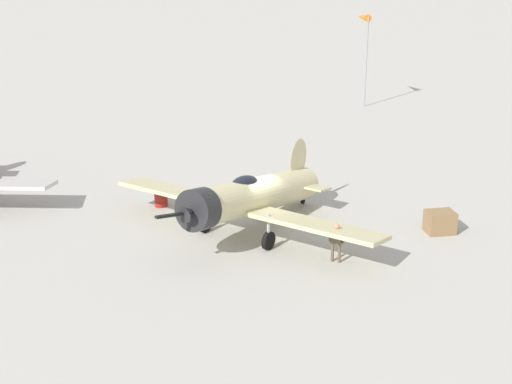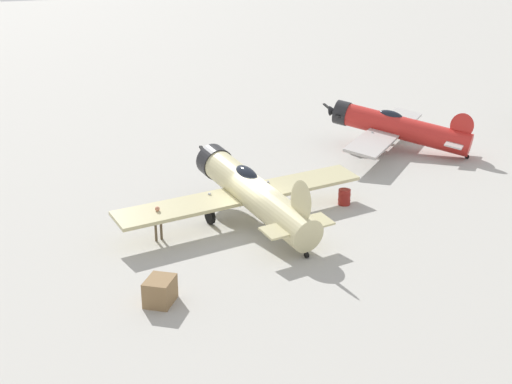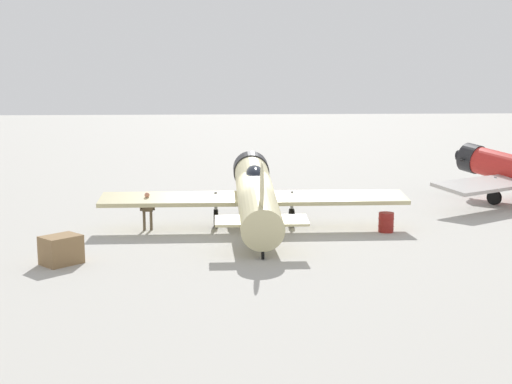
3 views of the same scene
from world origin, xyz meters
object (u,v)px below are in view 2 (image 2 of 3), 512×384
(equipment_crate, at_px, (160,291))
(fuel_drum, at_px, (344,197))
(airplane_foreground, at_px, (251,191))
(airplane_mid_apron, at_px, (395,127))
(ground_crew_mechanic, at_px, (158,220))

(equipment_crate, bearing_deg, fuel_drum, 14.30)
(airplane_foreground, height_order, fuel_drum, airplane_foreground)
(airplane_mid_apron, bearing_deg, fuel_drum, 91.31)
(airplane_foreground, distance_m, ground_crew_mechanic, 4.73)
(airplane_mid_apron, distance_m, equipment_crate, 24.75)
(airplane_foreground, distance_m, fuel_drum, 5.75)
(airplane_mid_apron, bearing_deg, airplane_foreground, 79.25)
(airplane_foreground, xyz_separation_m, airplane_mid_apron, (15.71, 4.59, -0.09))
(airplane_foreground, bearing_deg, fuel_drum, -94.08)
(ground_crew_mechanic, distance_m, equipment_crate, 5.91)
(ground_crew_mechanic, bearing_deg, airplane_foreground, -107.35)
(fuel_drum, bearing_deg, equipment_crate, -165.70)
(ground_crew_mechanic, xyz_separation_m, equipment_crate, (-2.82, -5.17, -0.51))
(fuel_drum, bearing_deg, ground_crew_mechanic, 169.52)
(equipment_crate, relative_size, fuel_drum, 1.87)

